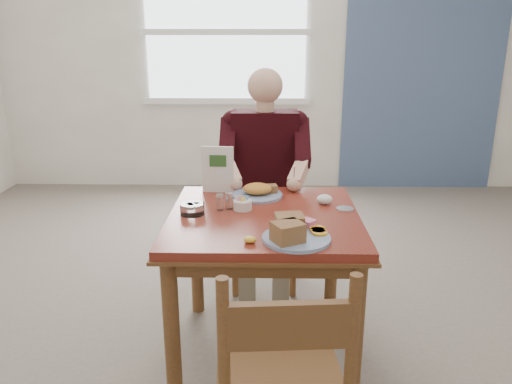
{
  "coord_description": "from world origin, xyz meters",
  "views": [
    {
      "loc": [
        0.01,
        -2.23,
        1.56
      ],
      "look_at": [
        -0.04,
        0.0,
        0.86
      ],
      "focal_mm": 35.0,
      "sensor_mm": 36.0,
      "label": 1
    }
  ],
  "objects_px": {
    "diner": "(265,165)",
    "chair_far": "(264,212)",
    "near_plate": "(293,232)",
    "far_plate": "(258,191)",
    "table": "(264,236)"
  },
  "relations": [
    {
      "from": "diner",
      "to": "chair_far",
      "type": "bearing_deg",
      "value": 90.01
    },
    {
      "from": "near_plate",
      "to": "far_plate",
      "type": "distance_m",
      "value": 0.61
    },
    {
      "from": "table",
      "to": "chair_far",
      "type": "bearing_deg",
      "value": 90.0
    },
    {
      "from": "far_plate",
      "to": "near_plate",
      "type": "bearing_deg",
      "value": -75.37
    },
    {
      "from": "diner",
      "to": "far_plate",
      "type": "distance_m",
      "value": 0.43
    },
    {
      "from": "table",
      "to": "far_plate",
      "type": "distance_m",
      "value": 0.31
    },
    {
      "from": "diner",
      "to": "far_plate",
      "type": "relative_size",
      "value": 4.53
    },
    {
      "from": "chair_far",
      "to": "near_plate",
      "type": "distance_m",
      "value": 1.15
    },
    {
      "from": "table",
      "to": "far_plate",
      "type": "height_order",
      "value": "far_plate"
    },
    {
      "from": "diner",
      "to": "near_plate",
      "type": "relative_size",
      "value": 3.77
    },
    {
      "from": "chair_far",
      "to": "diner",
      "type": "bearing_deg",
      "value": -89.99
    },
    {
      "from": "table",
      "to": "chair_far",
      "type": "distance_m",
      "value": 0.81
    },
    {
      "from": "near_plate",
      "to": "far_plate",
      "type": "bearing_deg",
      "value": 104.63
    },
    {
      "from": "table",
      "to": "chair_far",
      "type": "height_order",
      "value": "chair_far"
    },
    {
      "from": "table",
      "to": "near_plate",
      "type": "height_order",
      "value": "near_plate"
    }
  ]
}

